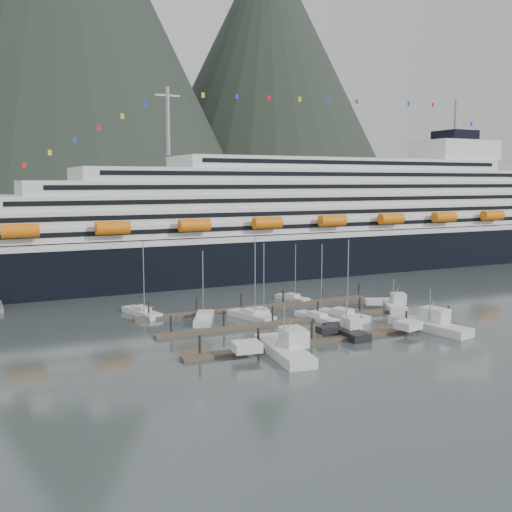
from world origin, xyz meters
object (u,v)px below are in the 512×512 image
object	(u,v)px
trawler_b	(346,331)
sailboat_f	(292,299)
sailboat_h	(343,316)
sailboat_d	(317,318)
cruise_ship	(312,226)
trawler_e	(392,305)
trawler_c	(429,325)
sailboat_a	(204,319)
sailboat_e	(142,313)
trawler_a	(283,349)
sailboat_c	(251,316)
sailboat_b	(262,315)

from	to	relation	value
trawler_b	sailboat_f	bearing A→B (deg)	-11.26
sailboat_h	sailboat_d	bearing A→B (deg)	62.17
cruise_ship	trawler_e	xyz separation A→B (m)	(-12.13, -50.32, -11.20)
sailboat_f	trawler_c	world-z (taller)	sailboat_f
sailboat_f	trawler_e	bearing A→B (deg)	-156.09
sailboat_f	sailboat_d	bearing A→B (deg)	148.34
sailboat_a	trawler_b	distance (m)	25.18
sailboat_e	trawler_b	distance (m)	37.80
sailboat_d	sailboat_h	xyz separation A→B (m)	(4.74, -0.78, 0.04)
sailboat_a	trawler_b	bearing A→B (deg)	-113.62
sailboat_a	trawler_a	xyz separation A→B (m)	(2.60, -24.16, 0.55)
sailboat_d	trawler_a	size ratio (longest dim) A/B	0.94
cruise_ship	trawler_a	world-z (taller)	cruise_ship
sailboat_c	trawler_e	world-z (taller)	sailboat_c
sailboat_b	sailboat_c	world-z (taller)	sailboat_c
sailboat_b	sailboat_h	size ratio (longest dim) A/B	0.94
cruise_ship	sailboat_f	bearing A→B (deg)	-125.91
trawler_e	sailboat_c	bearing A→B (deg)	105.93
trawler_a	sailboat_h	bearing A→B (deg)	-45.61
cruise_ship	sailboat_c	size ratio (longest dim) A/B	13.82
trawler_c	cruise_ship	bearing A→B (deg)	-26.64
sailboat_a	trawler_c	bearing A→B (deg)	-100.09
trawler_a	trawler_b	world-z (taller)	trawler_a
sailboat_d	trawler_a	distance (m)	22.57
sailboat_a	sailboat_d	world-z (taller)	sailboat_d
trawler_c	sailboat_h	bearing A→B (deg)	19.06
sailboat_c	sailboat_f	bearing A→B (deg)	-69.22
sailboat_a	sailboat_b	bearing A→B (deg)	-72.74
trawler_b	trawler_e	distance (m)	23.27
sailboat_e	sailboat_b	bearing A→B (deg)	-134.37
cruise_ship	sailboat_a	world-z (taller)	cruise_ship
cruise_ship	trawler_e	world-z (taller)	cruise_ship
sailboat_h	sailboat_a	bearing A→B (deg)	50.87
sailboat_f	trawler_b	xyz separation A→B (m)	(-6.16, -28.29, 0.41)
trawler_c	trawler_e	xyz separation A→B (m)	(5.13, 15.74, -0.08)
sailboat_d	sailboat_a	bearing A→B (deg)	56.93
cruise_ship	trawler_c	bearing A→B (deg)	-104.64
sailboat_c	trawler_a	distance (m)	23.07
sailboat_b	sailboat_h	xyz separation A→B (m)	(12.29, -7.15, 0.03)
sailboat_c	sailboat_b	bearing A→B (deg)	-98.75
sailboat_b	trawler_c	bearing A→B (deg)	-122.44
sailboat_c	sailboat_d	xyz separation A→B (m)	(9.93, -6.03, -0.03)
sailboat_e	trawler_a	xyz separation A→B (m)	(11.06, -33.53, 0.55)
sailboat_a	trawler_e	size ratio (longest dim) A/B	1.25
trawler_a	sailboat_b	bearing A→B (deg)	-12.52
sailboat_h	trawler_e	xyz separation A→B (m)	(13.04, 2.61, 0.39)
trawler_b	sailboat_h	bearing A→B (deg)	-30.43
trawler_b	trawler_c	bearing A→B (deg)	-100.17
sailboat_a	trawler_a	size ratio (longest dim) A/B	0.88
sailboat_c	trawler_b	xyz separation A→B (m)	(8.36, -17.12, 0.37)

